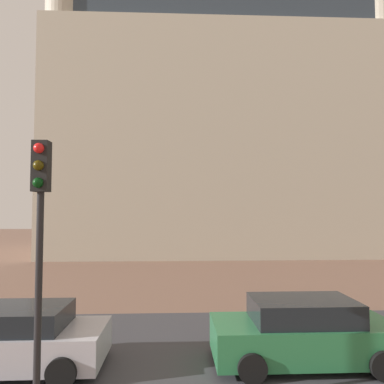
% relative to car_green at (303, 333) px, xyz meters
% --- Properties ---
extents(ground_plane, '(120.00, 120.00, 0.00)m').
position_rel_car_green_xyz_m(ground_plane, '(-2.96, 2.61, -0.74)').
color(ground_plane, brown).
extents(street_asphalt_strip, '(120.00, 6.04, 0.00)m').
position_rel_car_green_xyz_m(street_asphalt_strip, '(-2.96, 1.33, -0.74)').
color(street_asphalt_strip, '#38383D').
rests_on(street_asphalt_strip, ground_plane).
extents(landmark_building, '(28.71, 12.75, 35.59)m').
position_rel_car_green_xyz_m(landmark_building, '(0.95, 23.45, 10.52)').
color(landmark_building, '#B2A893').
rests_on(landmark_building, ground_plane).
extents(car_green, '(4.37, 1.99, 1.55)m').
position_rel_car_green_xyz_m(car_green, '(0.00, 0.00, 0.00)').
color(car_green, '#287042').
rests_on(car_green, ground_plane).
extents(car_silver, '(4.12, 2.05, 1.44)m').
position_rel_car_green_xyz_m(car_silver, '(-6.81, -0.00, -0.05)').
color(car_silver, '#B2B2BC').
rests_on(car_silver, ground_plane).
extents(traffic_light_pole, '(0.28, 0.34, 4.92)m').
position_rel_car_green_xyz_m(traffic_light_pole, '(-5.45, -2.28, 2.68)').
color(traffic_light_pole, black).
rests_on(traffic_light_pole, ground_plane).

